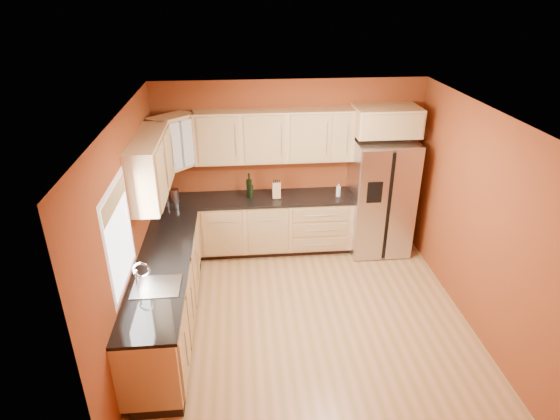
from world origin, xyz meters
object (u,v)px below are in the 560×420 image
wine_bottle_a (249,185)px  knife_block (276,190)px  refrigerator (380,197)px  canister_left (167,196)px  soap_dispenser (338,190)px

wine_bottle_a → knife_block: size_ratio=1.55×
refrigerator → canister_left: size_ratio=10.26×
refrigerator → wine_bottle_a: bearing=176.6°
canister_left → knife_block: (1.62, -0.01, 0.03)m
knife_block → soap_dispenser: 0.93m
canister_left → soap_dispenser: soap_dispenser is taller
refrigerator → wine_bottle_a: size_ratio=4.78×
refrigerator → soap_dispenser: size_ratio=9.06×
soap_dispenser → wine_bottle_a: bearing=175.4°
wine_bottle_a → knife_block: 0.42m
refrigerator → knife_block: refrigerator is taller
canister_left → wine_bottle_a: bearing=2.8°
refrigerator → canister_left: (-3.20, 0.06, 0.12)m
wine_bottle_a → soap_dispenser: (1.33, -0.11, -0.09)m
canister_left → soap_dispenser: bearing=-1.0°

